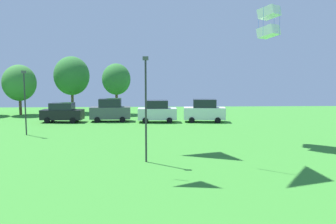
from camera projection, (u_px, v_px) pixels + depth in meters
kite_flying_0 at (269, 22)px, 27.31m from camera, size 1.95×1.96×2.46m
parked_car_leftmost at (62, 113)px, 40.38m from camera, size 4.79×2.27×2.22m
parked_car_second_from_left at (110, 110)px, 40.99m from camera, size 4.63×2.12×2.65m
parked_car_third_from_left at (157, 111)px, 40.40m from camera, size 4.37×2.07×2.50m
parked_car_rightmost_in_row at (204, 111)px, 40.60m from camera, size 4.84×2.35×2.61m
light_post_0 at (146, 104)px, 22.16m from camera, size 0.36×0.20×6.64m
light_post_1 at (25, 99)px, 31.88m from camera, size 0.36×0.20×5.81m
treeline_tree_1 at (19, 83)px, 46.89m from camera, size 4.34×4.34×6.66m
treeline_tree_2 at (72, 76)px, 49.36m from camera, size 4.88×4.88×7.86m
treeline_tree_3 at (116, 79)px, 47.88m from camera, size 3.83×3.83×6.84m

